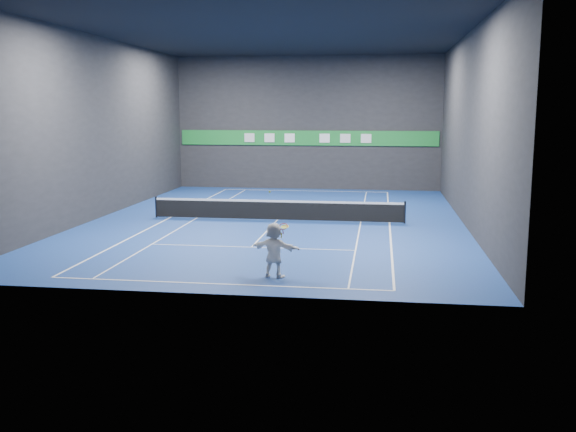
# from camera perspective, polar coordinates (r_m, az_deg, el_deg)

# --- Properties ---
(ground) EXTENTS (26.00, 26.00, 0.00)m
(ground) POSITION_cam_1_polar(r_m,az_deg,el_deg) (31.64, -0.98, -0.38)
(ground) COLOR navy
(ground) RESTS_ON ground
(ceiling) EXTENTS (26.00, 26.00, 0.00)m
(ceiling) POSITION_cam_1_polar(r_m,az_deg,el_deg) (31.40, -1.02, 16.03)
(ceiling) COLOR black
(ceiling) RESTS_ON ground
(wall_back) EXTENTS (18.00, 0.10, 9.00)m
(wall_back) POSITION_cam_1_polar(r_m,az_deg,el_deg) (44.08, 1.73, 8.25)
(wall_back) COLOR #252528
(wall_back) RESTS_ON ground
(wall_front) EXTENTS (18.00, 0.10, 9.00)m
(wall_front) POSITION_cam_1_polar(r_m,az_deg,el_deg) (18.49, -7.49, 6.64)
(wall_front) COLOR #252528
(wall_front) RESTS_ON ground
(wall_left) EXTENTS (0.10, 26.00, 9.00)m
(wall_left) POSITION_cam_1_polar(r_m,az_deg,el_deg) (33.82, -16.36, 7.54)
(wall_left) COLOR #252528
(wall_left) RESTS_ON ground
(wall_right) EXTENTS (0.10, 26.00, 9.00)m
(wall_right) POSITION_cam_1_polar(r_m,az_deg,el_deg) (31.06, 15.77, 7.44)
(wall_right) COLOR #252528
(wall_right) RESTS_ON ground
(baseline_near) EXTENTS (10.98, 0.08, 0.01)m
(baseline_near) POSITION_cam_1_polar(r_m,az_deg,el_deg) (20.26, -6.37, -6.01)
(baseline_near) COLOR white
(baseline_near) RESTS_ON ground
(baseline_far) EXTENTS (10.98, 0.08, 0.01)m
(baseline_far) POSITION_cam_1_polar(r_m,az_deg,el_deg) (43.30, 1.53, 2.26)
(baseline_far) COLOR white
(baseline_far) RESTS_ON ground
(sideline_doubles_left) EXTENTS (0.08, 23.78, 0.01)m
(sideline_doubles_left) POSITION_cam_1_polar(r_m,az_deg,el_deg) (32.96, -10.44, -0.14)
(sideline_doubles_left) COLOR white
(sideline_doubles_left) RESTS_ON ground
(sideline_doubles_right) EXTENTS (0.08, 23.78, 0.01)m
(sideline_doubles_right) POSITION_cam_1_polar(r_m,az_deg,el_deg) (31.25, 9.01, -0.61)
(sideline_doubles_right) COLOR white
(sideline_doubles_right) RESTS_ON ground
(sideline_singles_left) EXTENTS (0.06, 23.78, 0.01)m
(sideline_singles_left) POSITION_cam_1_polar(r_m,az_deg,el_deg) (32.54, -8.14, -0.20)
(sideline_singles_left) COLOR white
(sideline_singles_left) RESTS_ON ground
(sideline_singles_right) EXTENTS (0.06, 23.78, 0.01)m
(sideline_singles_right) POSITION_cam_1_polar(r_m,az_deg,el_deg) (31.26, 6.48, -0.56)
(sideline_singles_right) COLOR white
(sideline_singles_right) RESTS_ON ground
(service_line_near) EXTENTS (8.23, 0.06, 0.01)m
(service_line_near) POSITION_cam_1_polar(r_m,az_deg,el_deg) (25.46, -3.28, -2.79)
(service_line_near) COLOR white
(service_line_near) RESTS_ON ground
(service_line_far) EXTENTS (8.23, 0.06, 0.01)m
(service_line_far) POSITION_cam_1_polar(r_m,az_deg,el_deg) (37.90, 0.57, 1.24)
(service_line_far) COLOR white
(service_line_far) RESTS_ON ground
(center_service_line) EXTENTS (0.06, 12.80, 0.01)m
(center_service_line) POSITION_cam_1_polar(r_m,az_deg,el_deg) (31.64, -0.98, -0.38)
(center_service_line) COLOR white
(center_service_line) RESTS_ON ground
(player) EXTENTS (1.75, 0.97, 1.80)m
(player) POSITION_cam_1_polar(r_m,az_deg,el_deg) (20.75, -1.24, -3.04)
(player) COLOR white
(player) RESTS_ON ground
(tennis_ball) EXTENTS (0.06, 0.06, 0.06)m
(tennis_ball) POSITION_cam_1_polar(r_m,az_deg,el_deg) (20.66, -1.63, 2.16)
(tennis_ball) COLOR yellow
(tennis_ball) RESTS_ON player
(tennis_net) EXTENTS (12.50, 0.10, 1.07)m
(tennis_net) POSITION_cam_1_polar(r_m,az_deg,el_deg) (31.56, -0.98, 0.58)
(tennis_net) COLOR black
(tennis_net) RESTS_ON ground
(sponsor_banner) EXTENTS (17.64, 0.11, 1.00)m
(sponsor_banner) POSITION_cam_1_polar(r_m,az_deg,el_deg) (44.04, 1.71, 6.94)
(sponsor_banner) COLOR #1C8131
(sponsor_banner) RESTS_ON wall_back
(tennis_racket) EXTENTS (0.45, 0.37, 0.54)m
(tennis_racket) POSITION_cam_1_polar(r_m,az_deg,el_deg) (20.61, -0.44, -1.06)
(tennis_racket) COLOR red
(tennis_racket) RESTS_ON player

